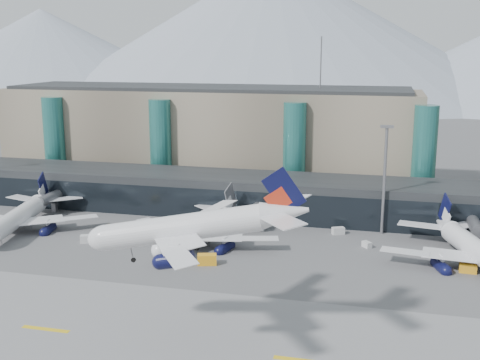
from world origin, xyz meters
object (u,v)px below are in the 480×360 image
(hero_jet, at_px, (204,219))
(jet_parked_right, at_px, (470,240))
(jet_parked_left, at_px, (23,209))
(veh_h, at_px, (207,259))
(lightmast_mid, at_px, (385,174))
(veh_e, at_px, (468,268))
(veh_d, at_px, (338,231))
(jet_parked_mid, at_px, (204,221))
(veh_g, at_px, (367,245))
(veh_a, at_px, (87,239))
(veh_b, at_px, (110,228))

(hero_jet, bearing_deg, jet_parked_right, 42.01)
(jet_parked_left, height_order, veh_h, jet_parked_left)
(veh_h, bearing_deg, hero_jet, -89.95)
(lightmast_mid, xyz_separation_m, jet_parked_right, (17.55, -15.49, -9.67))
(lightmast_mid, distance_m, veh_e, 30.52)
(lightmast_mid, height_order, jet_parked_left, lightmast_mid)
(veh_d, bearing_deg, veh_e, -61.77)
(veh_e, bearing_deg, veh_h, -166.98)
(jet_parked_left, xyz_separation_m, veh_h, (50.68, -14.17, -3.62))
(lightmast_mid, relative_size, jet_parked_right, 0.65)
(jet_parked_left, height_order, jet_parked_right, jet_parked_right)
(hero_jet, relative_size, jet_parked_right, 0.87)
(hero_jet, xyz_separation_m, jet_parked_left, (-60.03, 45.93, -14.41))
(jet_parked_mid, height_order, veh_e, jet_parked_mid)
(lightmast_mid, relative_size, jet_parked_mid, 0.67)
(jet_parked_left, relative_size, veh_g, 17.43)
(veh_e, relative_size, veh_h, 0.85)
(veh_g, bearing_deg, jet_parked_left, -125.65)
(lightmast_mid, height_order, veh_a, lightmast_mid)
(veh_b, bearing_deg, veh_h, -125.67)
(jet_parked_left, height_order, veh_d, jet_parked_left)
(lightmast_mid, distance_m, veh_h, 46.99)
(lightmast_mid, relative_size, veh_a, 8.33)
(hero_jet, relative_size, veh_h, 8.86)
(veh_d, relative_size, veh_e, 0.87)
(jet_parked_left, height_order, veh_b, jet_parked_left)
(veh_g, bearing_deg, jet_parked_right, 39.31)
(lightmast_mid, relative_size, veh_e, 7.85)
(jet_parked_mid, distance_m, veh_g, 36.31)
(jet_parked_left, xyz_separation_m, veh_b, (21.70, 1.76, -3.96))
(jet_parked_mid, distance_m, jet_parked_right, 56.38)
(jet_parked_left, height_order, veh_g, jet_parked_left)
(jet_parked_left, height_order, jet_parked_mid, jet_parked_left)
(hero_jet, xyz_separation_m, veh_e, (41.23, 39.68, -18.16))
(hero_jet, bearing_deg, veh_b, 123.34)
(hero_jet, bearing_deg, veh_g, 61.33)
(veh_e, bearing_deg, veh_g, 155.80)
(veh_b, xyz_separation_m, veh_e, (79.56, -8.01, 0.21))
(jet_parked_mid, height_order, veh_h, jet_parked_mid)
(jet_parked_left, relative_size, jet_parked_mid, 1.01)
(jet_parked_mid, height_order, jet_parked_right, jet_parked_right)
(veh_a, xyz_separation_m, veh_h, (30.11, -6.97, 0.19))
(hero_jet, relative_size, veh_b, 13.70)
(lightmast_mid, relative_size, veh_d, 9.00)
(veh_a, xyz_separation_m, veh_g, (61.03, 11.55, -0.22))
(lightmast_mid, bearing_deg, veh_h, -138.85)
(veh_h, bearing_deg, veh_g, 14.57)
(jet_parked_left, distance_m, veh_d, 75.85)
(jet_parked_mid, distance_m, veh_e, 55.96)
(hero_jet, distance_m, veh_e, 60.04)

